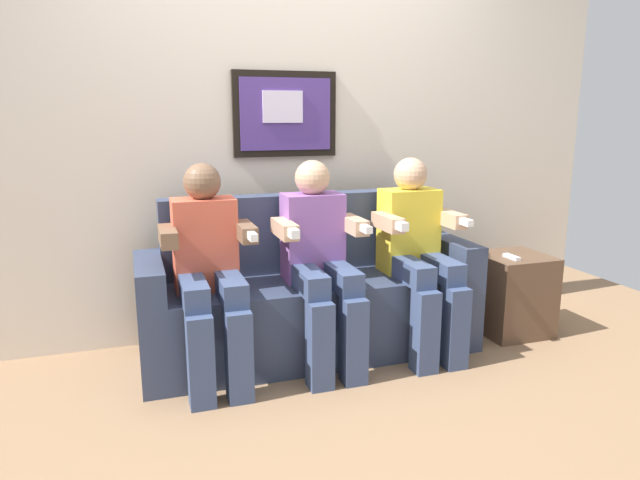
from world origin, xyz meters
name	(u,v)px	position (x,y,z in m)	size (l,w,h in m)	color
ground_plane	(329,375)	(0.00, 0.00, 0.00)	(5.57, 5.57, 0.00)	#8C6B4C
back_wall_assembly	(288,122)	(0.00, 0.76, 1.30)	(4.29, 0.10, 2.60)	beige
couch	(310,300)	(0.00, 0.33, 0.31)	(1.89, 0.58, 0.90)	#333D56
person_on_left	(209,266)	(-0.59, 0.16, 0.61)	(0.46, 0.56, 1.11)	#D8593F
person_in_middle	(319,257)	(0.00, 0.16, 0.61)	(0.46, 0.56, 1.11)	#8C59A5
person_on_right	(418,249)	(0.59, 0.16, 0.61)	(0.46, 0.56, 1.11)	yellow
side_table_right	(512,294)	(1.29, 0.22, 0.25)	(0.40, 0.40, 0.50)	brown
spare_remote_on_table	(512,257)	(1.22, 0.15, 0.51)	(0.04, 0.13, 0.02)	white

